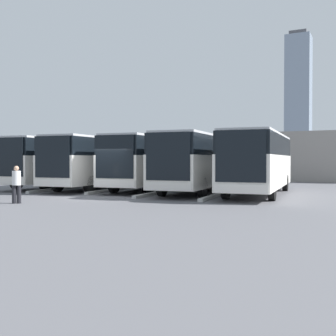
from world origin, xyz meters
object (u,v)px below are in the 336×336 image
object	(u,v)px
bus_4	(62,161)
bus_2	(154,161)
bus_0	(259,161)
bus_1	(200,161)
bus_3	(101,161)
pedestrian	(16,183)

from	to	relation	value
bus_4	bus_2	bearing A→B (deg)	179.49
bus_0	bus_1	bearing A→B (deg)	-5.94
bus_3	bus_4	bearing A→B (deg)	-8.28
bus_0	bus_3	xyz separation A→B (m)	(10.54, -0.12, 0.00)
bus_1	pedestrian	world-z (taller)	bus_1
bus_2	pedestrian	size ratio (longest dim) A/B	6.59
bus_2	bus_3	distance (m)	3.59
bus_2	bus_4	size ratio (longest dim) A/B	1.00
bus_0	pedestrian	bearing A→B (deg)	42.39
bus_0	bus_1	world-z (taller)	same
bus_3	bus_4	world-z (taller)	same
bus_4	pedestrian	distance (m)	11.12
pedestrian	bus_4	bearing A→B (deg)	79.13
bus_2	pedestrian	distance (m)	10.32
bus_0	bus_3	world-z (taller)	same
bus_2	bus_3	xyz separation A→B (m)	(3.51, 0.76, 0.00)
bus_4	pedestrian	xyz separation A→B (m)	(-5.54, 9.60, -0.97)
bus_1	bus_4	xyz separation A→B (m)	(10.54, -0.26, 0.00)
bus_1	bus_3	distance (m)	7.03
bus_0	bus_2	size ratio (longest dim) A/B	1.00
bus_3	bus_4	size ratio (longest dim) A/B	1.00
pedestrian	bus_1	bearing A→B (deg)	20.98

